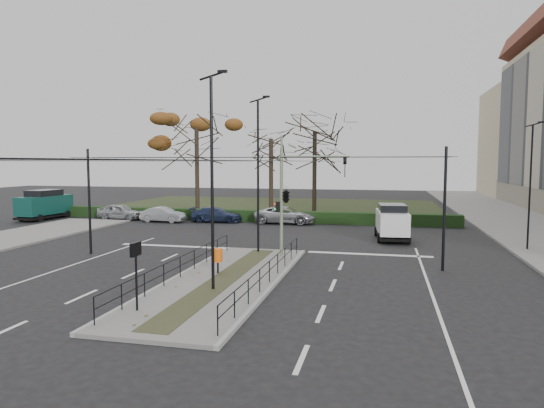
{
  "coord_description": "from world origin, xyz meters",
  "views": [
    {
      "loc": [
        6.77,
        -22.4,
        5.27
      ],
      "look_at": [
        0.19,
        5.87,
        2.73
      ],
      "focal_mm": 32.0,
      "sensor_mm": 36.0,
      "label": 1
    }
  ],
  "objects_px": {
    "parked_car_first": "(120,212)",
    "parked_car_fourth": "(285,215)",
    "info_panel": "(136,257)",
    "parked_car_second": "(163,215)",
    "white_van": "(392,221)",
    "rust_tree": "(196,128)",
    "bare_tree_center": "(315,138)",
    "bare_tree_near": "(271,144)",
    "streetlamp_median_near": "(212,180)",
    "parked_car_third": "(216,215)",
    "streetlamp_sidewalk": "(530,185)",
    "green_van": "(45,204)",
    "traffic_light": "(288,194)",
    "litter_bin": "(218,256)",
    "streetlamp_median_far": "(258,174)"
  },
  "relations": [
    {
      "from": "streetlamp_median_near",
      "to": "parked_car_first",
      "type": "distance_m",
      "value": 27.57
    },
    {
      "from": "white_van",
      "to": "rust_tree",
      "type": "relative_size",
      "value": 0.41
    },
    {
      "from": "parked_car_first",
      "to": "parked_car_third",
      "type": "bearing_deg",
      "value": -87.64
    },
    {
      "from": "parked_car_fourth",
      "to": "bare_tree_center",
      "type": "bearing_deg",
      "value": -6.76
    },
    {
      "from": "streetlamp_sidewalk",
      "to": "parked_car_first",
      "type": "distance_m",
      "value": 33.08
    },
    {
      "from": "green_van",
      "to": "parked_car_second",
      "type": "bearing_deg",
      "value": 2.56
    },
    {
      "from": "traffic_light",
      "to": "bare_tree_center",
      "type": "xyz_separation_m",
      "value": [
        -1.99,
        24.19,
        4.16
      ]
    },
    {
      "from": "traffic_light",
      "to": "bare_tree_center",
      "type": "height_order",
      "value": "bare_tree_center"
    },
    {
      "from": "info_panel",
      "to": "parked_car_second",
      "type": "bearing_deg",
      "value": 113.76
    },
    {
      "from": "streetlamp_median_far",
      "to": "parked_car_second",
      "type": "relative_size",
      "value": 2.22
    },
    {
      "from": "traffic_light",
      "to": "litter_bin",
      "type": "height_order",
      "value": "traffic_light"
    },
    {
      "from": "bare_tree_center",
      "to": "streetlamp_sidewalk",
      "type": "bearing_deg",
      "value": -50.78
    },
    {
      "from": "streetlamp_sidewalk",
      "to": "parked_car_first",
      "type": "bearing_deg",
      "value": 164.51
    },
    {
      "from": "parked_car_second",
      "to": "green_van",
      "type": "xyz_separation_m",
      "value": [
        -11.53,
        -0.51,
        0.74
      ]
    },
    {
      "from": "parked_car_fourth",
      "to": "info_panel",
      "type": "bearing_deg",
      "value": -179.93
    },
    {
      "from": "bare_tree_center",
      "to": "info_panel",
      "type": "bearing_deg",
      "value": -92.02
    },
    {
      "from": "parked_car_third",
      "to": "white_van",
      "type": "bearing_deg",
      "value": -118.28
    },
    {
      "from": "green_van",
      "to": "info_panel",
      "type": "bearing_deg",
      "value": -46.71
    },
    {
      "from": "parked_car_third",
      "to": "white_van",
      "type": "relative_size",
      "value": 0.97
    },
    {
      "from": "traffic_light",
      "to": "streetlamp_median_near",
      "type": "distance_m",
      "value": 7.57
    },
    {
      "from": "traffic_light",
      "to": "bare_tree_near",
      "type": "bearing_deg",
      "value": 105.4
    },
    {
      "from": "streetlamp_median_near",
      "to": "green_van",
      "type": "relative_size",
      "value": 1.55
    },
    {
      "from": "parked_car_first",
      "to": "green_van",
      "type": "xyz_separation_m",
      "value": [
        -6.91,
        -1.34,
        0.67
      ]
    },
    {
      "from": "litter_bin",
      "to": "green_van",
      "type": "relative_size",
      "value": 0.2
    },
    {
      "from": "bare_tree_center",
      "to": "parked_car_first",
      "type": "bearing_deg",
      "value": -148.59
    },
    {
      "from": "info_panel",
      "to": "parked_car_first",
      "type": "bearing_deg",
      "value": 121.48
    },
    {
      "from": "traffic_light",
      "to": "streetlamp_median_far",
      "type": "bearing_deg",
      "value": 151.82
    },
    {
      "from": "rust_tree",
      "to": "bare_tree_center",
      "type": "xyz_separation_m",
      "value": [
        12.05,
        2.1,
        -1.09
      ]
    },
    {
      "from": "litter_bin",
      "to": "green_van",
      "type": "xyz_separation_m",
      "value": [
        -22.92,
        17.44,
        0.44
      ]
    },
    {
      "from": "traffic_light",
      "to": "white_van",
      "type": "xyz_separation_m",
      "value": [
        5.61,
        7.97,
        -2.28
      ]
    },
    {
      "from": "bare_tree_center",
      "to": "bare_tree_near",
      "type": "bearing_deg",
      "value": -157.05
    },
    {
      "from": "streetlamp_median_far",
      "to": "white_van",
      "type": "relative_size",
      "value": 1.88
    },
    {
      "from": "info_panel",
      "to": "bare_tree_near",
      "type": "distance_m",
      "value": 33.51
    },
    {
      "from": "white_van",
      "to": "parked_car_fourth",
      "type": "bearing_deg",
      "value": 141.78
    },
    {
      "from": "parked_car_first",
      "to": "parked_car_fourth",
      "type": "distance_m",
      "value": 15.25
    },
    {
      "from": "streetlamp_median_near",
      "to": "white_van",
      "type": "height_order",
      "value": "streetlamp_median_near"
    },
    {
      "from": "streetlamp_median_far",
      "to": "parked_car_third",
      "type": "relative_size",
      "value": 1.95
    },
    {
      "from": "streetlamp_sidewalk",
      "to": "rust_tree",
      "type": "bearing_deg",
      "value": 148.63
    },
    {
      "from": "parked_car_first",
      "to": "bare_tree_near",
      "type": "distance_m",
      "value": 16.01
    },
    {
      "from": "parked_car_fourth",
      "to": "bare_tree_near",
      "type": "distance_m",
      "value": 10.3
    },
    {
      "from": "streetlamp_median_far",
      "to": "bare_tree_center",
      "type": "distance_m",
      "value": 23.39
    },
    {
      "from": "bare_tree_center",
      "to": "parked_car_second",
      "type": "bearing_deg",
      "value": -137.37
    },
    {
      "from": "bare_tree_near",
      "to": "info_panel",
      "type": "bearing_deg",
      "value": -84.87
    },
    {
      "from": "streetlamp_median_near",
      "to": "bare_tree_center",
      "type": "bearing_deg",
      "value": 90.74
    },
    {
      "from": "streetlamp_median_far",
      "to": "parked_car_fourth",
      "type": "height_order",
      "value": "streetlamp_median_far"
    },
    {
      "from": "streetlamp_median_near",
      "to": "parked_car_first",
      "type": "bearing_deg",
      "value": 127.97
    },
    {
      "from": "parked_car_first",
      "to": "bare_tree_near",
      "type": "xyz_separation_m",
      "value": [
        12.2,
        8.23,
        6.3
      ]
    },
    {
      "from": "parked_car_third",
      "to": "green_van",
      "type": "height_order",
      "value": "green_van"
    },
    {
      "from": "traffic_light",
      "to": "parked_car_first",
      "type": "height_order",
      "value": "traffic_light"
    },
    {
      "from": "streetlamp_median_far",
      "to": "parked_car_first",
      "type": "bearing_deg",
      "value": 141.37
    }
  ]
}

